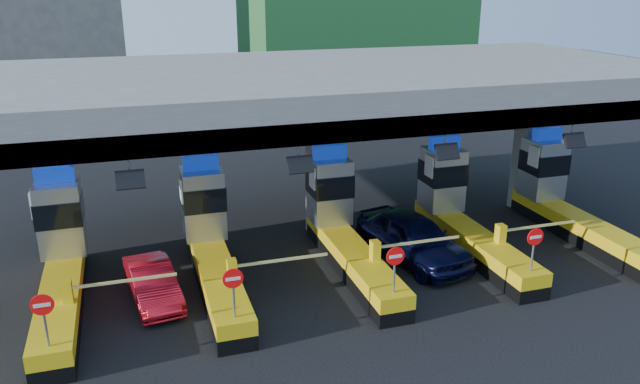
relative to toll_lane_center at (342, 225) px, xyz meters
name	(u,v)px	position (x,y,z in m)	size (l,w,h in m)	color
ground	(344,261)	(0.00, -0.28, -1.40)	(120.00, 120.00, 0.00)	black
toll_canopy	(321,90)	(0.00, 2.59, 4.74)	(28.00, 12.09, 7.00)	slate
toll_lane_far_left	(61,258)	(-10.00, 0.00, 0.00)	(4.43, 8.00, 4.16)	black
toll_lane_left	(210,240)	(-5.00, 0.00, 0.00)	(4.43, 8.00, 4.16)	black
toll_lane_center	(342,225)	(0.00, 0.00, 0.00)	(4.43, 8.00, 4.16)	black
toll_lane_right	(459,211)	(5.00, 0.00, 0.00)	(4.43, 8.00, 4.16)	black
toll_lane_far_right	(563,198)	(10.00, 0.00, 0.00)	(4.43, 8.00, 4.16)	black
van	(413,238)	(2.56, -0.93, -0.48)	(2.16, 5.37, 1.83)	black
red_car	(153,283)	(-7.14, -1.26, -0.75)	(1.37, 3.92, 1.29)	#A70C1A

